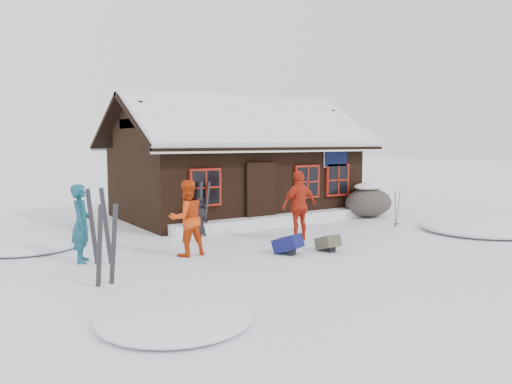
% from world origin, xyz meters
% --- Properties ---
extents(ground, '(120.00, 120.00, 0.00)m').
position_xyz_m(ground, '(0.00, 0.00, 0.00)').
color(ground, white).
rests_on(ground, ground).
extents(mountain_hut, '(8.90, 6.09, 4.42)m').
position_xyz_m(mountain_hut, '(1.50, 4.98, 1.58)').
color(mountain_hut, black).
rests_on(mountain_hut, ground).
extents(snow_drift, '(7.60, 0.60, 0.35)m').
position_xyz_m(snow_drift, '(1.50, 2.25, 0.17)').
color(snow_drift, white).
rests_on(snow_drift, ground).
extents(snow_mounds, '(20.60, 13.20, 0.48)m').
position_xyz_m(snow_mounds, '(1.65, 1.86, 0.00)').
color(snow_mounds, white).
rests_on(snow_mounds, ground).
extents(skier_teal, '(0.63, 0.76, 1.77)m').
position_xyz_m(skier_teal, '(-5.19, 0.62, 0.88)').
color(skier_teal, navy).
rests_on(skier_teal, ground).
extents(skier_orange_left, '(0.89, 0.69, 1.81)m').
position_xyz_m(skier_orange_left, '(-2.93, -0.10, 0.91)').
color(skier_orange_left, red).
rests_on(skier_orange_left, ground).
extents(skier_orange_right, '(1.13, 0.47, 1.92)m').
position_xyz_m(skier_orange_right, '(0.47, -0.09, 0.96)').
color(skier_orange_right, red).
rests_on(skier_orange_right, ground).
extents(skier_crouched, '(0.66, 0.57, 1.13)m').
position_xyz_m(skier_crouched, '(-1.53, 2.00, 0.57)').
color(skier_crouched, black).
rests_on(skier_crouched, ground).
extents(boulder, '(1.88, 1.41, 1.11)m').
position_xyz_m(boulder, '(5.23, 1.91, 0.56)').
color(boulder, '#4C433C').
rests_on(boulder, ground).
extents(ski_pair_left, '(0.47, 0.10, 1.60)m').
position_xyz_m(ski_pair_left, '(-5.26, -1.49, 0.75)').
color(ski_pair_left, black).
rests_on(ski_pair_left, ground).
extents(ski_pair_mid, '(0.55, 0.19, 1.75)m').
position_xyz_m(ski_pair_mid, '(-4.91, 0.17, 0.83)').
color(ski_pair_mid, black).
rests_on(ski_pair_mid, ground).
extents(ski_pair_right, '(0.50, 0.26, 1.59)m').
position_xyz_m(ski_pair_right, '(-1.29, 2.20, 0.75)').
color(ski_pair_right, black).
rests_on(ski_pair_right, ground).
extents(ski_poles, '(0.21, 0.11, 1.19)m').
position_xyz_m(ski_poles, '(4.50, -0.02, 0.56)').
color(ski_poles, black).
rests_on(ski_poles, ground).
extents(backpack_blue, '(0.68, 0.76, 0.34)m').
position_xyz_m(backpack_blue, '(-0.81, -1.28, 0.17)').
color(backpack_blue, '#12154F').
rests_on(backpack_blue, ground).
extents(backpack_olive, '(0.44, 0.57, 0.30)m').
position_xyz_m(backpack_olive, '(0.19, -1.59, 0.15)').
color(backpack_olive, '#494434').
rests_on(backpack_olive, ground).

